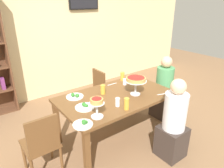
{
  "coord_description": "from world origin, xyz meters",
  "views": [
    {
      "loc": [
        -1.69,
        -2.14,
        2.06
      ],
      "look_at": [
        0.0,
        0.1,
        0.89
      ],
      "focal_mm": 33.17,
      "sensor_mm": 36.0,
      "label": 1
    }
  ],
  "objects_px": {
    "cutlery_knife_near": "(136,77)",
    "personal_pizza_stand": "(97,104)",
    "water_glass_clear_far": "(125,82)",
    "cutlery_fork_far": "(163,94)",
    "salad_plate_far_diner": "(83,124)",
    "salad_plate_spare": "(85,107)",
    "dining_table": "(116,101)",
    "beer_glass_amber_short": "(127,104)",
    "diner_head_east": "(164,92)",
    "chair_far_right": "(104,89)",
    "beer_glass_amber_tall": "(103,90)",
    "cutlery_fork_near": "(112,84)",
    "diner_near_right": "(173,125)",
    "water_glass_clear_near": "(118,102)",
    "chair_head_west": "(42,143)",
    "salad_plate_near_diner": "(75,96)",
    "deep_dish_pizza_stand": "(136,80)",
    "beer_glass_amber_spare": "(122,76)"
  },
  "relations": [
    {
      "from": "cutlery_knife_near",
      "to": "personal_pizza_stand",
      "type": "bearing_deg",
      "value": 35.66
    },
    {
      "from": "water_glass_clear_far",
      "to": "cutlery_fork_far",
      "type": "distance_m",
      "value": 0.66
    },
    {
      "from": "personal_pizza_stand",
      "to": "water_glass_clear_far",
      "type": "xyz_separation_m",
      "value": [
        0.92,
        0.57,
        -0.13
      ]
    },
    {
      "from": "salad_plate_far_diner",
      "to": "salad_plate_spare",
      "type": "relative_size",
      "value": 0.9
    },
    {
      "from": "dining_table",
      "to": "personal_pizza_stand",
      "type": "relative_size",
      "value": 6.72
    },
    {
      "from": "cutlery_fork_far",
      "to": "beer_glass_amber_short",
      "type": "bearing_deg",
      "value": -158.71
    },
    {
      "from": "diner_head_east",
      "to": "chair_far_right",
      "type": "bearing_deg",
      "value": -43.95
    },
    {
      "from": "dining_table",
      "to": "water_glass_clear_far",
      "type": "distance_m",
      "value": 0.46
    },
    {
      "from": "beer_glass_amber_tall",
      "to": "water_glass_clear_far",
      "type": "relative_size",
      "value": 1.37
    },
    {
      "from": "diner_head_east",
      "to": "water_glass_clear_far",
      "type": "xyz_separation_m",
      "value": [
        -0.74,
        0.23,
        0.3
      ]
    },
    {
      "from": "salad_plate_far_diner",
      "to": "beer_glass_amber_tall",
      "type": "distance_m",
      "value": 0.85
    },
    {
      "from": "diner_head_east",
      "to": "cutlery_fork_near",
      "type": "height_order",
      "value": "diner_head_east"
    },
    {
      "from": "diner_near_right",
      "to": "cutlery_fork_near",
      "type": "xyz_separation_m",
      "value": [
        -0.16,
        1.15,
        0.25
      ]
    },
    {
      "from": "salad_plate_far_diner",
      "to": "beer_glass_amber_tall",
      "type": "relative_size",
      "value": 1.64
    },
    {
      "from": "cutlery_fork_far",
      "to": "cutlery_fork_near",
      "type": "bearing_deg",
      "value": 136.17
    },
    {
      "from": "diner_head_east",
      "to": "water_glass_clear_near",
      "type": "distance_m",
      "value": 1.35
    },
    {
      "from": "diner_head_east",
      "to": "water_glass_clear_far",
      "type": "height_order",
      "value": "diner_head_east"
    },
    {
      "from": "salad_plate_far_diner",
      "to": "water_glass_clear_far",
      "type": "height_order",
      "value": "water_glass_clear_far"
    },
    {
      "from": "chair_far_right",
      "to": "personal_pizza_stand",
      "type": "relative_size",
      "value": 3.52
    },
    {
      "from": "cutlery_fork_near",
      "to": "cutlery_fork_far",
      "type": "height_order",
      "value": "same"
    },
    {
      "from": "diner_head_east",
      "to": "chair_head_west",
      "type": "height_order",
      "value": "diner_head_east"
    },
    {
      "from": "personal_pizza_stand",
      "to": "cutlery_fork_near",
      "type": "height_order",
      "value": "personal_pizza_stand"
    },
    {
      "from": "salad_plate_far_diner",
      "to": "beer_glass_amber_short",
      "type": "bearing_deg",
      "value": -1.72
    },
    {
      "from": "salad_plate_spare",
      "to": "water_glass_clear_far",
      "type": "xyz_separation_m",
      "value": [
        0.92,
        0.28,
        0.04
      ]
    },
    {
      "from": "salad_plate_near_diner",
      "to": "dining_table",
      "type": "bearing_deg",
      "value": -31.58
    },
    {
      "from": "dining_table",
      "to": "diner_near_right",
      "type": "height_order",
      "value": "diner_near_right"
    },
    {
      "from": "deep_dish_pizza_stand",
      "to": "salad_plate_spare",
      "type": "xyz_separation_m",
      "value": [
        -0.8,
        0.1,
        -0.21
      ]
    },
    {
      "from": "salad_plate_spare",
      "to": "beer_glass_amber_spare",
      "type": "xyz_separation_m",
      "value": [
        1.02,
        0.46,
        0.06
      ]
    },
    {
      "from": "cutlery_knife_near",
      "to": "cutlery_fork_far",
      "type": "height_order",
      "value": "same"
    },
    {
      "from": "deep_dish_pizza_stand",
      "to": "cutlery_fork_near",
      "type": "relative_size",
      "value": 1.75
    },
    {
      "from": "diner_near_right",
      "to": "cutlery_fork_far",
      "type": "xyz_separation_m",
      "value": [
        0.21,
        0.39,
        0.25
      ]
    },
    {
      "from": "personal_pizza_stand",
      "to": "cutlery_fork_near",
      "type": "distance_m",
      "value": 1.05
    },
    {
      "from": "personal_pizza_stand",
      "to": "salad_plate_near_diner",
      "type": "relative_size",
      "value": 0.99
    },
    {
      "from": "personal_pizza_stand",
      "to": "beer_glass_amber_tall",
      "type": "xyz_separation_m",
      "value": [
        0.43,
        0.49,
        -0.11
      ]
    },
    {
      "from": "salad_plate_near_diner",
      "to": "beer_glass_amber_spare",
      "type": "distance_m",
      "value": 0.99
    },
    {
      "from": "beer_glass_amber_short",
      "to": "beer_glass_amber_spare",
      "type": "relative_size",
      "value": 1.09
    },
    {
      "from": "beer_glass_amber_short",
      "to": "cutlery_knife_near",
      "type": "height_order",
      "value": "beer_glass_amber_short"
    },
    {
      "from": "cutlery_knife_near",
      "to": "cutlery_fork_near",
      "type": "bearing_deg",
      "value": 8.31
    },
    {
      "from": "dining_table",
      "to": "diner_near_right",
      "type": "xyz_separation_m",
      "value": [
        0.37,
        -0.77,
        -0.16
      ]
    },
    {
      "from": "cutlery_fork_near",
      "to": "cutlery_knife_near",
      "type": "distance_m",
      "value": 0.55
    },
    {
      "from": "beer_glass_amber_spare",
      "to": "salad_plate_far_diner",
      "type": "bearing_deg",
      "value": -147.01
    },
    {
      "from": "salad_plate_spare",
      "to": "deep_dish_pizza_stand",
      "type": "bearing_deg",
      "value": -6.77
    },
    {
      "from": "cutlery_fork_far",
      "to": "beer_glass_amber_tall",
      "type": "bearing_deg",
      "value": 162.12
    },
    {
      "from": "diner_near_right",
      "to": "beer_glass_amber_spare",
      "type": "xyz_separation_m",
      "value": [
        0.1,
        1.2,
        0.32
      ]
    },
    {
      "from": "beer_glass_amber_tall",
      "to": "dining_table",
      "type": "bearing_deg",
      "value": -54.62
    },
    {
      "from": "beer_glass_amber_tall",
      "to": "beer_glass_amber_short",
      "type": "distance_m",
      "value": 0.56
    },
    {
      "from": "beer_glass_amber_tall",
      "to": "water_glass_clear_far",
      "type": "distance_m",
      "value": 0.5
    },
    {
      "from": "personal_pizza_stand",
      "to": "beer_glass_amber_short",
      "type": "height_order",
      "value": "personal_pizza_stand"
    },
    {
      "from": "salad_plate_far_diner",
      "to": "salad_plate_near_diner",
      "type": "bearing_deg",
      "value": 69.7
    },
    {
      "from": "cutlery_knife_near",
      "to": "salad_plate_spare",
      "type": "bearing_deg",
      "value": 25.1
    }
  ]
}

